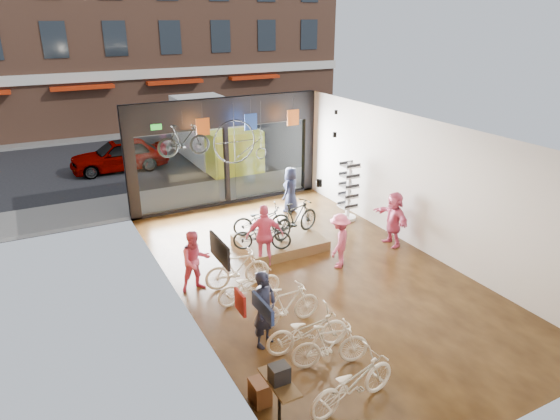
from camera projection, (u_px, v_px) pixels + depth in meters
ground_plane at (313, 274)px, 13.23m from camera, size 7.00×12.00×0.04m
ceiling at (317, 131)px, 11.83m from camera, size 7.00×12.00×0.04m
wall_left at (179, 233)px, 11.01m from camera, size 0.04×12.00×3.80m
wall_right at (422, 186)px, 14.05m from camera, size 0.04×12.00×3.80m
wall_back at (522, 333)px, 7.57m from camera, size 7.00×0.04×3.80m
storefront at (226, 152)px, 17.48m from camera, size 7.00×0.26×3.80m
exit_sign at (156, 127)px, 15.93m from camera, size 0.35×0.06×0.18m
street_road at (162, 148)px, 25.60m from camera, size 30.00×18.00×0.02m
sidewalk_near at (216, 192)px, 19.14m from camera, size 30.00×2.40×0.12m
sidewalk_far at (144, 132)px, 28.88m from camera, size 30.00×2.00×0.12m
opposite_building at (121, 3)px, 28.40m from camera, size 26.00×5.00×14.00m
street_car at (119, 155)px, 21.73m from camera, size 4.10×1.65×1.40m
box_truck at (217, 134)px, 22.47m from camera, size 2.31×6.93×2.73m
floor_bike_0 at (353, 382)px, 8.61m from camera, size 1.89×0.85×0.96m
floor_bike_1 at (330, 345)px, 9.60m from camera, size 1.62×0.83×0.94m
floor_bike_2 at (307, 331)px, 10.05m from camera, size 1.82×0.88×0.92m
floor_bike_3 at (287, 305)px, 10.88m from camera, size 1.60×0.47×0.96m
floor_bike_4 at (249, 285)px, 11.81m from camera, size 1.66×0.65×0.86m
floor_bike_5 at (237, 269)px, 12.42m from camera, size 1.70×0.69×0.99m
display_platform at (280, 242)px, 14.66m from camera, size 2.40×1.80×0.30m
display_bike_left at (262, 235)px, 13.74m from camera, size 1.70×1.24×0.85m
display_bike_mid at (296, 219)px, 14.56m from camera, size 1.87×1.04×1.08m
display_bike_right at (262, 220)px, 14.71m from camera, size 1.80×0.96×0.90m
customer_0 at (265, 309)px, 10.09m from camera, size 0.73×0.66×1.68m
customer_1 at (195, 261)px, 12.17m from camera, size 0.77×0.61×1.58m
customer_2 at (265, 235)px, 13.38m from camera, size 1.10×0.72×1.74m
customer_3 at (339, 241)px, 13.33m from camera, size 1.11×1.07×1.52m
customer_4 at (291, 190)px, 17.14m from camera, size 0.92×0.85×1.57m
customer_5 at (393, 219)px, 14.60m from camera, size 0.57×1.55×1.64m
sunglasses_rack at (348, 191)px, 16.36m from camera, size 0.62×0.52×1.98m
wall_merch at (251, 339)px, 8.41m from camera, size 0.40×2.40×2.60m
penny_farthing at (243, 142)px, 16.32m from camera, size 1.81×0.06×1.45m
hung_bike at (184, 140)px, 14.75m from camera, size 1.60×0.52×0.95m
jersey_left at (203, 127)px, 15.94m from camera, size 0.45×0.03×0.55m
jersey_mid at (251, 122)px, 16.67m from camera, size 0.45×0.03×0.55m
jersey_right at (293, 118)px, 17.36m from camera, size 0.45×0.03×0.55m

